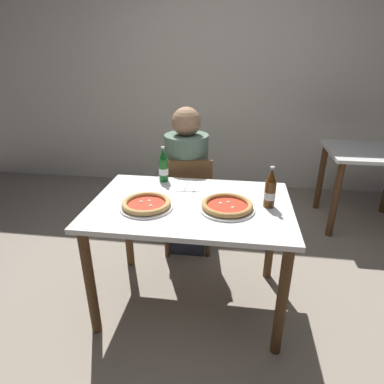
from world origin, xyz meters
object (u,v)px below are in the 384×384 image
diner_seated (187,185)px  dining_table_background (370,167)px  beer_bottle_center (270,190)px  pizza_marinara_far (146,204)px  pizza_margherita_near (227,206)px  beer_bottle_left (163,167)px  napkin_with_cutlery (190,186)px  chair_behind_table (187,199)px  dining_table_main (191,220)px

diner_seated → dining_table_background: (1.62, 0.66, 0.01)m
beer_bottle_center → pizza_marinara_far: bearing=-170.7°
pizza_margherita_near → beer_bottle_center: 0.26m
pizza_margherita_near → beer_bottle_center: bearing=16.6°
beer_bottle_left → beer_bottle_center: (0.70, -0.31, 0.00)m
beer_bottle_left → napkin_with_cutlery: (0.19, -0.07, -0.10)m
pizza_margherita_near → beer_bottle_center: (0.24, 0.07, 0.08)m
pizza_marinara_far → beer_bottle_center: (0.71, 0.12, 0.08)m
chair_behind_table → pizza_marinara_far: bearing=71.3°
chair_behind_table → diner_seated: 0.11m
chair_behind_table → dining_table_background: (1.61, 0.71, 0.11)m
dining_table_main → pizza_marinara_far: pizza_marinara_far is taller
diner_seated → pizza_marinara_far: diner_seated is taller
dining_table_main → chair_behind_table: 0.64m
chair_behind_table → pizza_margherita_near: (0.34, -0.66, 0.29)m
pizza_marinara_far → napkin_with_cutlery: size_ratio=1.63×
pizza_margherita_near → napkin_with_cutlery: size_ratio=1.70×
dining_table_background → napkin_with_cutlery: bearing=-145.3°
dining_table_main → beer_bottle_left: size_ratio=4.86×
napkin_with_cutlery → beer_bottle_left: bearing=159.2°
pizza_margherita_near → pizza_marinara_far: bearing=-174.6°
dining_table_background → pizza_marinara_far: pizza_marinara_far is taller
chair_behind_table → napkin_with_cutlery: chair_behind_table is taller
pizza_marinara_far → pizza_margherita_near: bearing=5.4°
pizza_marinara_far → beer_bottle_left: beer_bottle_left is taller
beer_bottle_left → beer_bottle_center: size_ratio=1.00×
diner_seated → pizza_margherita_near: (0.35, -0.71, 0.19)m
dining_table_main → pizza_marinara_far: (-0.25, -0.10, 0.14)m
pizza_margherita_near → beer_bottle_left: size_ratio=1.31×
diner_seated → napkin_with_cutlery: size_ratio=6.37×
chair_behind_table → diner_seated: (-0.01, 0.05, 0.10)m
dining_table_main → chair_behind_table: bearing=100.9°
pizza_margherita_near → beer_bottle_center: beer_bottle_center is taller
napkin_with_cutlery → dining_table_main: bearing=-80.1°
dining_table_main → dining_table_background: same height
beer_bottle_center → napkin_with_cutlery: size_ratio=1.30×
dining_table_main → pizza_margherita_near: (0.22, -0.05, 0.13)m
diner_seated → chair_behind_table: bearing=-78.4°
pizza_margherita_near → napkin_with_cutlery: pizza_margherita_near is taller
chair_behind_table → beer_bottle_left: 0.48m
beer_bottle_center → dining_table_background: bearing=51.4°
dining_table_main → chair_behind_table: size_ratio=1.41×
dining_table_main → dining_table_background: 1.99m
dining_table_main → chair_behind_table: chair_behind_table is taller
diner_seated → pizza_margherita_near: diner_seated is taller
pizza_margherita_near → pizza_marinara_far: size_ratio=1.04×
chair_behind_table → pizza_margherita_near: size_ratio=2.63×
dining_table_main → napkin_with_cutlery: bearing=99.9°
chair_behind_table → pizza_marinara_far: (-0.13, -0.71, 0.29)m
dining_table_main → diner_seated: (-0.13, 0.66, -0.05)m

